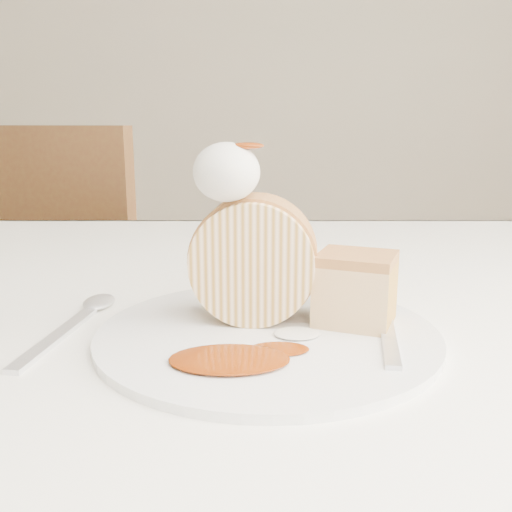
{
  "coord_description": "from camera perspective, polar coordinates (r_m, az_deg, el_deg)",
  "views": [
    {
      "loc": [
        0.0,
        -0.43,
        0.93
      ],
      "look_at": [
        0.01,
        0.04,
        0.82
      ],
      "focal_mm": 40.0,
      "sensor_mm": 36.0,
      "label": 1
    }
  ],
  "objects": [
    {
      "name": "table",
      "position": [
        0.69,
        -0.49,
        -10.09
      ],
      "size": [
        1.4,
        0.9,
        0.75
      ],
      "color": "white",
      "rests_on": "ground"
    },
    {
      "name": "chair_far",
      "position": [
        1.55,
        -17.14,
        -2.5
      ],
      "size": [
        0.54,
        0.54,
        0.93
      ],
      "rotation": [
        0.0,
        0.0,
        2.86
      ],
      "color": "brown",
      "rests_on": "ground"
    },
    {
      "name": "plate",
      "position": [
        0.5,
        1.16,
        -7.81
      ],
      "size": [
        0.38,
        0.38,
        0.01
      ],
      "primitive_type": "cylinder",
      "rotation": [
        0.0,
        0.0,
        -0.37
      ],
      "color": "white",
      "rests_on": "table"
    },
    {
      "name": "roulade_slice",
      "position": [
        0.51,
        -0.22,
        -0.38
      ],
      "size": [
        0.11,
        0.07,
        0.11
      ],
      "primitive_type": "cylinder",
      "rotation": [
        1.57,
        0.0,
        -0.09
      ],
      "color": "beige",
      "rests_on": "plate"
    },
    {
      "name": "cake_chunk",
      "position": [
        0.51,
        9.9,
        -3.67
      ],
      "size": [
        0.08,
        0.08,
        0.05
      ],
      "primitive_type": "cube",
      "rotation": [
        0.0,
        0.0,
        -0.37
      ],
      "color": "#AD7241",
      "rests_on": "plate"
    },
    {
      "name": "whipped_cream",
      "position": [
        0.48,
        -2.97,
        8.37
      ],
      "size": [
        0.06,
        0.06,
        0.05
      ],
      "primitive_type": "ellipsoid",
      "color": "silver",
      "rests_on": "roulade_slice"
    },
    {
      "name": "caramel_drizzle",
      "position": [
        0.48,
        -0.87,
        11.72
      ],
      "size": [
        0.03,
        0.02,
        0.01
      ],
      "primitive_type": "ellipsoid",
      "color": "#742704",
      "rests_on": "whipped_cream"
    },
    {
      "name": "caramel_pool",
      "position": [
        0.43,
        -2.69,
        -10.24
      ],
      "size": [
        0.11,
        0.09,
        0.0
      ],
      "primitive_type": null,
      "rotation": [
        0.0,
        0.0,
        -0.37
      ],
      "color": "#742704",
      "rests_on": "plate"
    },
    {
      "name": "fork",
      "position": [
        0.49,
        13.12,
        -7.89
      ],
      "size": [
        0.05,
        0.18,
        0.0
      ],
      "primitive_type": "cube",
      "rotation": [
        0.0,
        0.0,
        -0.17
      ],
      "color": "silver",
      "rests_on": "plate"
    },
    {
      "name": "spoon",
      "position": [
        0.52,
        -19.36,
        -7.68
      ],
      "size": [
        0.05,
        0.18,
        0.0
      ],
      "primitive_type": "cube",
      "rotation": [
        0.0,
        0.0,
        -0.13
      ],
      "color": "silver",
      "rests_on": "table"
    }
  ]
}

